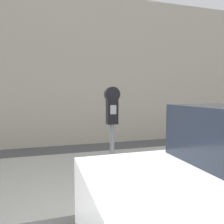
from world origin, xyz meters
TOP-DOWN VIEW (x-y plane):
  - sidewalk at (0.00, 2.20)m, footprint 24.00×2.80m
  - building_facade at (0.00, 5.18)m, footprint 24.00×0.30m
  - parking_meter at (-0.16, 1.19)m, footprint 0.22×0.13m

SIDE VIEW (x-z plane):
  - sidewalk at x=0.00m, z-range 0.00..0.13m
  - parking_meter at x=-0.16m, z-range 0.43..2.01m
  - building_facade at x=0.00m, z-range 0.00..4.66m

